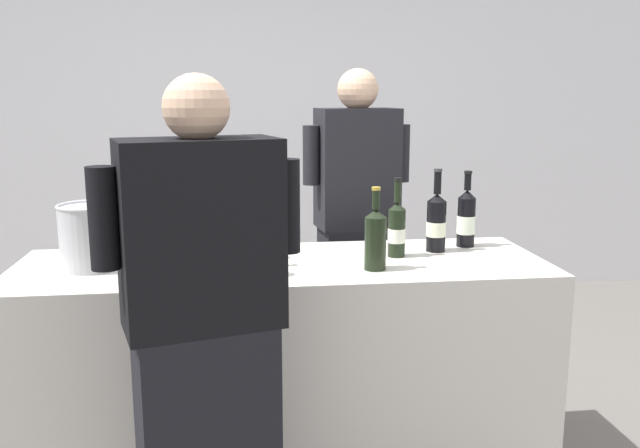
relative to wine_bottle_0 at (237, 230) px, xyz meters
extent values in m
cube|color=white|center=(0.18, 2.54, 0.37)|extent=(8.00, 0.10, 2.80)
cube|color=beige|center=(0.18, -0.06, -0.57)|extent=(2.08, 0.68, 0.91)
cylinder|color=black|center=(0.00, 0.00, -0.02)|extent=(0.08, 0.08, 0.21)
cone|color=black|center=(0.00, 0.00, 0.10)|extent=(0.08, 0.08, 0.03)
cylinder|color=black|center=(0.00, 0.00, 0.16)|extent=(0.03, 0.03, 0.08)
cylinder|color=black|center=(0.00, 0.00, 0.20)|extent=(0.04, 0.04, 0.01)
cylinder|color=silver|center=(0.00, 0.00, -0.03)|extent=(0.08, 0.08, 0.07)
cylinder|color=black|center=(0.02, -0.12, -0.02)|extent=(0.07, 0.07, 0.19)
cone|color=black|center=(0.02, -0.12, 0.09)|extent=(0.07, 0.07, 0.04)
cylinder|color=black|center=(0.02, -0.12, 0.15)|extent=(0.03, 0.03, 0.08)
cylinder|color=#333338|center=(0.02, -0.12, 0.20)|extent=(0.04, 0.04, 0.01)
cylinder|color=white|center=(0.02, -0.12, -0.03)|extent=(0.08, 0.08, 0.06)
cylinder|color=black|center=(-0.19, 0.00, -0.02)|extent=(0.08, 0.08, 0.21)
cone|color=black|center=(-0.19, 0.00, 0.10)|extent=(0.08, 0.08, 0.03)
cylinder|color=black|center=(-0.19, 0.00, 0.15)|extent=(0.03, 0.03, 0.07)
cylinder|color=#B79333|center=(-0.19, 0.00, 0.20)|extent=(0.03, 0.03, 0.01)
cylinder|color=silver|center=(-0.19, 0.00, -0.03)|extent=(0.08, 0.08, 0.07)
cylinder|color=black|center=(0.83, 0.05, -0.01)|extent=(0.08, 0.08, 0.21)
cone|color=black|center=(0.83, 0.05, 0.11)|extent=(0.08, 0.08, 0.03)
cylinder|color=black|center=(0.83, 0.05, 0.17)|extent=(0.03, 0.03, 0.09)
cylinder|color=#333338|center=(0.83, 0.05, 0.22)|extent=(0.04, 0.04, 0.01)
cylinder|color=#E6E7C3|center=(0.83, 0.05, -0.02)|extent=(0.08, 0.08, 0.06)
cylinder|color=black|center=(0.51, -0.21, -0.02)|extent=(0.08, 0.08, 0.20)
cone|color=black|center=(0.51, -0.21, 0.10)|extent=(0.08, 0.08, 0.03)
cylinder|color=black|center=(0.51, -0.21, 0.15)|extent=(0.03, 0.03, 0.07)
cylinder|color=#B79333|center=(0.51, -0.21, 0.19)|extent=(0.03, 0.03, 0.01)
cylinder|color=black|center=(-0.24, -0.12, -0.02)|extent=(0.08, 0.08, 0.21)
cone|color=black|center=(-0.24, -0.12, 0.11)|extent=(0.08, 0.08, 0.03)
cylinder|color=black|center=(-0.24, -0.12, 0.16)|extent=(0.03, 0.03, 0.08)
cylinder|color=#333338|center=(-0.24, -0.12, 0.21)|extent=(0.03, 0.03, 0.01)
cylinder|color=silver|center=(-0.24, -0.12, -0.03)|extent=(0.08, 0.08, 0.08)
cylinder|color=black|center=(0.64, -0.02, -0.02)|extent=(0.07, 0.07, 0.19)
cone|color=black|center=(0.64, -0.02, 0.09)|extent=(0.07, 0.07, 0.03)
cylinder|color=black|center=(0.64, -0.02, 0.15)|extent=(0.03, 0.03, 0.09)
cylinder|color=black|center=(0.64, -0.02, 0.20)|extent=(0.03, 0.03, 0.01)
cylinder|color=white|center=(0.64, -0.02, -0.03)|extent=(0.07, 0.07, 0.06)
cylinder|color=black|center=(-0.36, -0.27, -0.01)|extent=(0.08, 0.08, 0.22)
cone|color=black|center=(-0.36, -0.27, 0.12)|extent=(0.08, 0.08, 0.03)
cylinder|color=black|center=(-0.36, -0.27, 0.18)|extent=(0.03, 0.03, 0.09)
cylinder|color=#B79333|center=(-0.36, -0.27, 0.24)|extent=(0.03, 0.03, 0.01)
cylinder|color=black|center=(0.98, 0.12, -0.01)|extent=(0.08, 0.08, 0.21)
cone|color=black|center=(0.98, 0.12, 0.11)|extent=(0.08, 0.08, 0.03)
cylinder|color=black|center=(0.98, 0.12, 0.16)|extent=(0.03, 0.03, 0.07)
cylinder|color=black|center=(0.98, 0.12, 0.20)|extent=(0.03, 0.03, 0.01)
cylinder|color=silver|center=(0.98, 0.12, -0.02)|extent=(0.08, 0.08, 0.08)
cylinder|color=silver|center=(0.09, -0.25, -0.12)|extent=(0.07, 0.07, 0.00)
cylinder|color=silver|center=(0.09, -0.25, -0.08)|extent=(0.01, 0.01, 0.07)
ellipsoid|color=silver|center=(0.09, -0.25, 0.00)|extent=(0.07, 0.07, 0.10)
ellipsoid|color=maroon|center=(0.09, -0.25, -0.02)|extent=(0.05, 0.05, 0.03)
cylinder|color=silver|center=(-0.55, -0.06, 0.00)|extent=(0.23, 0.23, 0.24)
torus|color=silver|center=(-0.55, -0.06, 0.12)|extent=(0.24, 0.24, 0.01)
cube|color=black|center=(0.60, 0.64, -0.58)|extent=(0.38, 0.28, 0.90)
cube|color=black|center=(0.60, 0.64, 0.17)|extent=(0.41, 0.29, 0.59)
sphere|color=#D8AD8C|center=(0.60, 0.64, 0.55)|extent=(0.20, 0.20, 0.20)
cylinder|color=black|center=(0.83, 0.67, 0.24)|extent=(0.08, 0.08, 0.29)
cylinder|color=black|center=(0.37, 0.61, 0.24)|extent=(0.08, 0.08, 0.29)
cube|color=black|center=(-0.10, -0.69, 0.13)|extent=(0.50, 0.35, 0.56)
sphere|color=#D8AD8C|center=(-0.10, -0.69, 0.50)|extent=(0.19, 0.19, 0.19)
cylinder|color=black|center=(-0.36, -0.76, 0.20)|extent=(0.08, 0.08, 0.29)
cylinder|color=black|center=(0.15, -0.62, 0.20)|extent=(0.08, 0.08, 0.29)
camera|label=1|loc=(0.00, -2.61, 0.54)|focal=37.43mm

